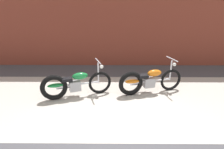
{
  "coord_description": "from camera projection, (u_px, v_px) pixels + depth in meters",
  "views": [
    {
      "loc": [
        -0.02,
        -2.83,
        2.48
      ],
      "look_at": [
        -0.06,
        1.77,
        0.75
      ],
      "focal_mm": 29.55,
      "sensor_mm": 36.0,
      "label": 1
    }
  ],
  "objects": [
    {
      "name": "brick_building_wall",
      "position": [
        114.0,
        11.0,
        7.59
      ],
      "size": [
        36.0,
        0.5,
        4.54
      ],
      "primitive_type": "cube",
      "color": "brown",
      "rests_on": "ground"
    },
    {
      "name": "motorcycle_orange",
      "position": [
        147.0,
        81.0,
        5.43
      ],
      "size": [
        1.96,
        0.78,
        1.03
      ],
      "rotation": [
        0.0,
        0.0,
        0.27
      ],
      "color": "black",
      "rests_on": "ground"
    },
    {
      "name": "motorcycle_green",
      "position": [
        72.0,
        84.0,
        5.18
      ],
      "size": [
        1.93,
        0.86,
        1.03
      ],
      "rotation": [
        0.0,
        0.0,
        0.32
      ],
      "color": "black",
      "rests_on": "ground"
    },
    {
      "name": "sidewalk_slab",
      "position": [
        114.0,
        100.0,
        5.16
      ],
      "size": [
        36.0,
        3.5,
        0.01
      ],
      "primitive_type": "cube",
      "color": "#B2ADA3",
      "rests_on": "ground"
    },
    {
      "name": "ground_plane",
      "position": [
        114.0,
        144.0,
        3.52
      ],
      "size": [
        80.0,
        80.0,
        0.0
      ],
      "primitive_type": "plane",
      "color": "#47474C"
    }
  ]
}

